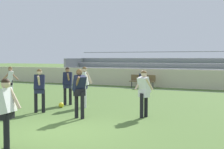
{
  "coord_description": "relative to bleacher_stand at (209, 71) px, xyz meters",
  "views": [
    {
      "loc": [
        5.38,
        -7.35,
        2.1
      ],
      "look_at": [
        -1.0,
        5.49,
        1.34
      ],
      "focal_mm": 51.35,
      "sensor_mm": 36.0,
      "label": 1
    }
  ],
  "objects": [
    {
      "name": "player_white_pressing_high",
      "position": [
        -2.91,
        -12.69,
        -0.09
      ],
      "size": [
        0.57,
        0.47,
        1.71
      ],
      "color": "white",
      "rests_on": "ground"
    },
    {
      "name": "spectator_seated",
      "position": [
        -3.82,
        -3.65,
        -0.41
      ],
      "size": [
        0.36,
        0.42,
        1.21
      ],
      "color": "#2D2D38",
      "rests_on": "ground"
    },
    {
      "name": "player_dark_overlapping",
      "position": [
        -1.77,
        -14.91,
        -0.09
      ],
      "size": [
        0.53,
        0.64,
        1.71
      ],
      "color": "black",
      "rests_on": "ground"
    },
    {
      "name": "soccer_ball",
      "position": [
        -3.73,
        -13.23,
        -1.0
      ],
      "size": [
        0.22,
        0.22,
        0.22
      ],
      "primitive_type": "sphere",
      "color": "yellow",
      "rests_on": "ground"
    },
    {
      "name": "field_line_sideline",
      "position": [
        -1.29,
        -4.17,
        -1.11
      ],
      "size": [
        44.0,
        0.12,
        0.01
      ],
      "primitive_type": "cube",
      "color": "white",
      "rests_on": "ground"
    },
    {
      "name": "player_dark_wide_left",
      "position": [
        -3.94,
        -12.45,
        -0.12
      ],
      "size": [
        0.5,
        0.64,
        1.67
      ],
      "color": "black",
      "rests_on": "ground"
    },
    {
      "name": "player_white_on_ball",
      "position": [
        -7.53,
        -12.2,
        -0.13
      ],
      "size": [
        0.76,
        0.49,
        1.65
      ],
      "color": "white",
      "rests_on": "ground"
    },
    {
      "name": "player_dark_wide_right",
      "position": [
        -3.77,
        -14.58,
        -0.12
      ],
      "size": [
        0.52,
        0.67,
        1.66
      ],
      "color": "black",
      "rests_on": "ground"
    },
    {
      "name": "player_white_challenging",
      "position": [
        -1.26,
        -18.82,
        -0.15
      ],
      "size": [
        0.55,
        0.46,
        1.63
      ],
      "color": "black",
      "rests_on": "ground"
    },
    {
      "name": "bench_far_left",
      "position": [
        -3.82,
        -3.54,
        -0.57
      ],
      "size": [
        1.8,
        0.4,
        0.9
      ],
      "color": "brown",
      "rests_on": "ground"
    },
    {
      "name": "bleacher_stand",
      "position": [
        0.0,
        0.0,
        0.0
      ],
      "size": [
        23.49,
        3.33,
        2.6
      ],
      "color": "#B2B2B7",
      "rests_on": "ground"
    },
    {
      "name": "sideline_wall",
      "position": [
        -1.29,
        -2.65,
        -0.47
      ],
      "size": [
        48.0,
        0.16,
        1.28
      ],
      "primitive_type": "cube",
      "color": "beige",
      "rests_on": "ground"
    },
    {
      "name": "player_white_deep_cover",
      "position": [
        0.14,
        -13.73,
        -0.14
      ],
      "size": [
        0.61,
        0.46,
        1.64
      ],
      "color": "black",
      "rests_on": "ground"
    },
    {
      "name": "ground_plane",
      "position": [
        -1.29,
        -16.84,
        -1.11
      ],
      "size": [
        160.0,
        160.0,
        0.0
      ],
      "primitive_type": "plane",
      "color": "#4C6B30"
    }
  ]
}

